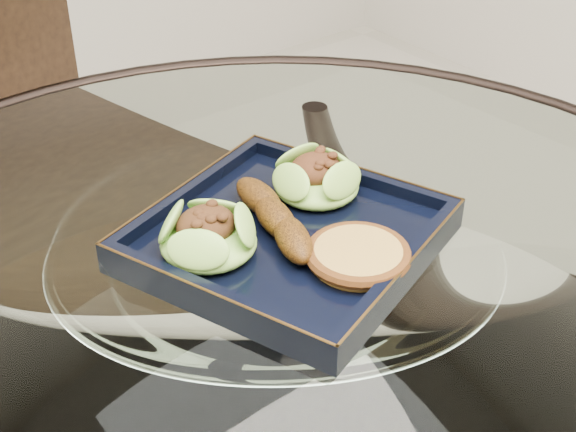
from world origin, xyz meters
TOP-DOWN VIEW (x-y plane):
  - dining_table at (-0.00, -0.00)m, footprint 1.13×1.13m
  - dining_chair at (-0.07, 0.52)m, footprint 0.53×0.53m
  - navy_plate at (0.04, 0.03)m, footprint 0.34×0.34m
  - lettuce_wrap_left at (-0.04, 0.05)m, footprint 0.12×0.12m
  - lettuce_wrap_right at (0.11, 0.07)m, footprint 0.12×0.12m
  - roasted_plantain at (0.03, 0.04)m, footprint 0.07×0.16m
  - crumb_patty at (0.06, -0.05)m, footprint 0.11×0.11m

SIDE VIEW (x-z plane):
  - dining_chair at x=-0.07m, z-range 0.06..1.07m
  - dining_table at x=0.00m, z-range 0.21..0.98m
  - navy_plate at x=0.04m, z-range 0.76..0.78m
  - crumb_patty at x=0.06m, z-range 0.78..0.80m
  - roasted_plantain at x=0.03m, z-range 0.78..0.81m
  - lettuce_wrap_right at x=0.11m, z-range 0.78..0.82m
  - lettuce_wrap_left at x=-0.04m, z-range 0.78..0.82m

